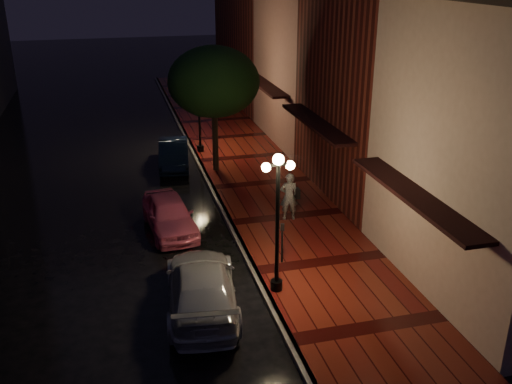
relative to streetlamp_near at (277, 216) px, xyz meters
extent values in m
plane|color=black|center=(-0.35, 5.00, -2.60)|extent=(120.00, 120.00, 0.00)
cube|color=#4D100D|center=(1.90, 5.00, -2.53)|extent=(4.50, 60.00, 0.15)
cube|color=#595451|center=(-0.35, 5.00, -2.53)|extent=(0.25, 60.00, 0.15)
cube|color=gray|center=(6.65, -1.00, 1.65)|extent=(5.00, 8.00, 8.50)
cube|color=#511914|center=(6.65, 7.00, 2.90)|extent=(5.00, 8.00, 11.00)
cube|color=#8C5951|center=(6.65, 15.00, 1.90)|extent=(5.00, 8.00, 9.00)
cube|color=#511914|center=(6.65, 25.00, 2.40)|extent=(5.00, 12.00, 10.00)
cylinder|color=black|center=(0.00, 0.00, -0.45)|extent=(0.12, 0.12, 4.00)
cylinder|color=black|center=(0.00, 0.00, -2.30)|extent=(0.36, 0.36, 0.30)
cube|color=black|center=(0.00, 0.00, 1.55)|extent=(0.70, 0.08, 0.08)
sphere|color=#FDD997|center=(0.00, 0.00, 1.70)|extent=(0.32, 0.32, 0.32)
sphere|color=#FDD997|center=(-0.35, 0.00, 1.50)|extent=(0.26, 0.26, 0.26)
sphere|color=#FDD997|center=(0.35, 0.00, 1.50)|extent=(0.26, 0.26, 0.26)
cylinder|color=black|center=(0.00, 14.00, -0.45)|extent=(0.12, 0.12, 4.00)
cylinder|color=black|center=(0.00, 14.00, -2.30)|extent=(0.36, 0.36, 0.30)
cube|color=black|center=(0.00, 14.00, 1.55)|extent=(0.70, 0.08, 0.08)
sphere|color=#FDD997|center=(0.00, 14.00, 1.70)|extent=(0.32, 0.32, 0.32)
sphere|color=#FDD997|center=(-0.35, 14.00, 1.50)|extent=(0.26, 0.26, 0.26)
sphere|color=#FDD997|center=(0.35, 14.00, 1.50)|extent=(0.26, 0.26, 0.26)
cylinder|color=black|center=(0.25, 11.00, -0.85)|extent=(0.28, 0.28, 3.20)
ellipsoid|color=black|center=(0.25, 11.00, 1.75)|extent=(4.16, 4.16, 3.20)
sphere|color=black|center=(0.95, 11.60, 1.15)|extent=(1.80, 1.80, 1.80)
sphere|color=black|center=(-0.35, 10.30, 1.25)|extent=(1.80, 1.80, 1.80)
imported|color=#E25D7F|center=(-2.62, 5.17, -1.93)|extent=(1.97, 4.09, 1.35)
imported|color=black|center=(-1.58, 12.33, -1.95)|extent=(1.85, 4.11, 1.31)
imported|color=#AAABB2|center=(-2.31, -0.22, -1.89)|extent=(2.55, 5.10, 1.42)
imported|color=silver|center=(1.89, 4.77, -1.52)|extent=(0.75, 0.56, 1.87)
imported|color=silver|center=(1.89, 4.77, -0.34)|extent=(1.08, 1.11, 0.99)
cylinder|color=black|center=(1.89, 4.77, -1.08)|extent=(0.02, 0.02, 1.49)
cube|color=black|center=(2.21, 4.72, -1.39)|extent=(0.15, 0.35, 0.37)
cylinder|color=black|center=(0.65, 1.57, -1.87)|extent=(0.06, 0.06, 1.17)
cube|color=black|center=(0.65, 1.57, -1.18)|extent=(0.15, 0.12, 0.23)
camera|label=1|loc=(-4.34, -14.25, 6.78)|focal=40.00mm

